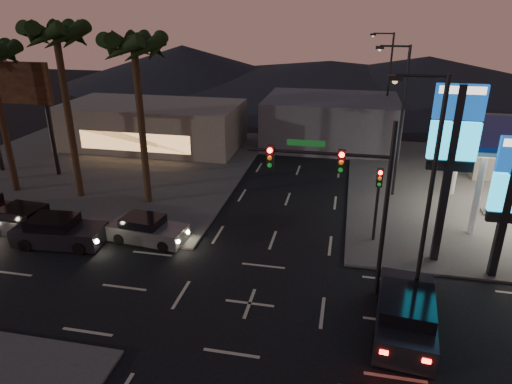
% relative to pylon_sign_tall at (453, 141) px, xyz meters
% --- Properties ---
extents(ground, '(140.00, 140.00, 0.00)m').
position_rel_pylon_sign_tall_xyz_m(ground, '(-8.50, -5.50, -6.39)').
color(ground, black).
rests_on(ground, ground).
extents(corner_lot_nw, '(24.00, 24.00, 0.12)m').
position_rel_pylon_sign_tall_xyz_m(corner_lot_nw, '(-24.50, 10.50, -6.33)').
color(corner_lot_nw, '#47443F').
rests_on(corner_lot_nw, ground).
extents(pylon_sign_tall, '(2.20, 0.35, 9.00)m').
position_rel_pylon_sign_tall_xyz_m(pylon_sign_tall, '(0.00, 0.00, 0.00)').
color(pylon_sign_tall, black).
rests_on(pylon_sign_tall, ground).
extents(pylon_sign_short, '(1.60, 0.35, 7.00)m').
position_rel_pylon_sign_tall_xyz_m(pylon_sign_short, '(2.50, -1.00, -1.74)').
color(pylon_sign_short, black).
rests_on(pylon_sign_short, ground).
extents(traffic_signal_mast, '(6.10, 0.39, 8.00)m').
position_rel_pylon_sign_tall_xyz_m(traffic_signal_mast, '(-4.74, -3.51, -1.17)').
color(traffic_signal_mast, black).
rests_on(traffic_signal_mast, ground).
extents(pedestal_signal, '(0.32, 0.39, 4.30)m').
position_rel_pylon_sign_tall_xyz_m(pedestal_signal, '(-3.00, 1.48, -3.47)').
color(pedestal_signal, black).
rests_on(pedestal_signal, ground).
extents(streetlight_near, '(2.14, 0.25, 10.00)m').
position_rel_pylon_sign_tall_xyz_m(streetlight_near, '(-1.71, -4.50, -0.68)').
color(streetlight_near, black).
rests_on(streetlight_near, ground).
extents(streetlight_mid, '(2.14, 0.25, 10.00)m').
position_rel_pylon_sign_tall_xyz_m(streetlight_mid, '(-1.71, 8.50, -0.68)').
color(streetlight_mid, black).
rests_on(streetlight_mid, ground).
extents(streetlight_far, '(2.14, 0.25, 10.00)m').
position_rel_pylon_sign_tall_xyz_m(streetlight_far, '(-1.71, 22.50, -0.68)').
color(streetlight_far, black).
rests_on(streetlight_far, ground).
extents(palm_a, '(4.41, 4.41, 10.86)m').
position_rel_pylon_sign_tall_xyz_m(palm_a, '(-17.50, 4.00, 3.03)').
color(palm_a, black).
rests_on(palm_a, ground).
extents(palm_b, '(4.41, 4.41, 11.46)m').
position_rel_pylon_sign_tall_xyz_m(palm_b, '(-22.50, 4.00, 3.58)').
color(palm_b, black).
rests_on(palm_b, ground).
extents(billboard, '(6.00, 0.30, 8.50)m').
position_rel_pylon_sign_tall_xyz_m(billboard, '(-29.00, 7.50, -0.06)').
color(billboard, black).
rests_on(billboard, ground).
extents(building_far_west, '(16.00, 8.00, 4.00)m').
position_rel_pylon_sign_tall_xyz_m(building_far_west, '(-22.50, 16.50, -4.39)').
color(building_far_west, '#726B5B').
rests_on(building_far_west, ground).
extents(building_far_mid, '(12.00, 9.00, 4.40)m').
position_rel_pylon_sign_tall_xyz_m(building_far_mid, '(-6.50, 20.50, -4.19)').
color(building_far_mid, '#4C4C51').
rests_on(building_far_mid, ground).
extents(hill_left, '(40.00, 40.00, 6.00)m').
position_rel_pylon_sign_tall_xyz_m(hill_left, '(-33.50, 54.50, -3.39)').
color(hill_left, black).
rests_on(hill_left, ground).
extents(hill_right, '(50.00, 50.00, 5.00)m').
position_rel_pylon_sign_tall_xyz_m(hill_right, '(6.50, 54.50, -3.89)').
color(hill_right, black).
rests_on(hill_right, ground).
extents(hill_center, '(60.00, 60.00, 4.00)m').
position_rel_pylon_sign_tall_xyz_m(hill_center, '(-8.50, 54.50, -4.39)').
color(hill_center, black).
rests_on(hill_center, ground).
extents(car_lane_a_front, '(5.04, 2.40, 1.60)m').
position_rel_pylon_sign_tall_xyz_m(car_lane_a_front, '(-19.90, -2.31, -5.65)').
color(car_lane_a_front, black).
rests_on(car_lane_a_front, ground).
extents(car_lane_b_front, '(4.53, 2.26, 1.43)m').
position_rel_pylon_sign_tall_xyz_m(car_lane_b_front, '(-15.34, -0.96, -5.73)').
color(car_lane_b_front, '#565759').
rests_on(car_lane_b_front, ground).
extents(car_lane_b_mid, '(4.90, 2.34, 1.56)m').
position_rel_pylon_sign_tall_xyz_m(car_lane_b_mid, '(-22.49, -1.43, -5.67)').
color(car_lane_b_mid, black).
rests_on(car_lane_b_mid, ground).
extents(suv_station, '(2.71, 5.46, 1.76)m').
position_rel_pylon_sign_tall_xyz_m(suv_station, '(-2.01, -5.98, -5.58)').
color(suv_station, black).
rests_on(suv_station, ground).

